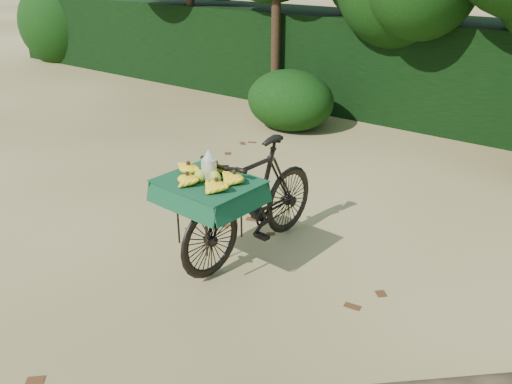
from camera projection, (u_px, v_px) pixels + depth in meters
The scene contains 6 objects.
ground at pixel (297, 302), 4.86m from camera, with size 80.00×80.00×0.00m, color tan.
vendor_bicycle at pixel (251, 199), 5.41m from camera, with size 0.89×2.00×1.20m.
hedge_backdrop at pixel (506, 80), 9.07m from camera, with size 26.00×1.80×1.80m, color black.
tree_row at pixel (461, 13), 8.40m from camera, with size 14.50×2.00×4.00m, color black, non-canonical shape.
bush_clumps at pixel (499, 142), 7.52m from camera, with size 8.80×1.70×0.90m, color black, non-canonical shape.
leaf_litter at pixel (333, 270), 5.33m from camera, with size 7.00×7.30×0.01m, color #492913, non-canonical shape.
Camera 1 is at (2.16, -3.43, 2.88)m, focal length 38.00 mm.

